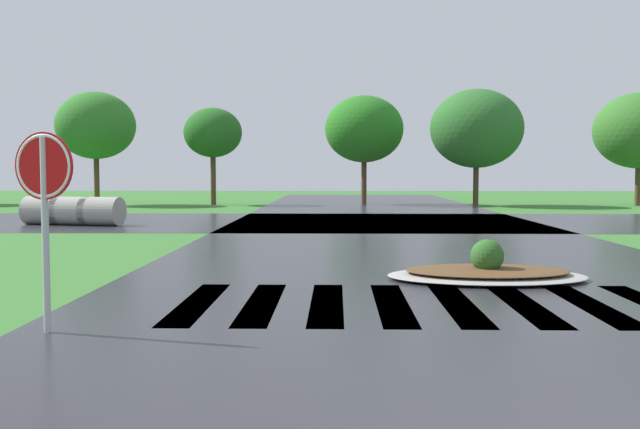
# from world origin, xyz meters

# --- Properties ---
(asphalt_roadway) EXTENTS (10.77, 80.00, 0.01)m
(asphalt_roadway) POSITION_xyz_m (0.00, 10.00, 0.00)
(asphalt_roadway) COLOR #2B2B30
(asphalt_roadway) RESTS_ON ground
(asphalt_cross_road) EXTENTS (90.00, 9.69, 0.01)m
(asphalt_cross_road) POSITION_xyz_m (0.00, 21.59, 0.00)
(asphalt_cross_road) COLOR #2B2B30
(asphalt_cross_road) RESTS_ON ground
(crosswalk_stripes) EXTENTS (7.65, 3.23, 0.01)m
(crosswalk_stripes) POSITION_xyz_m (0.00, 5.83, 0.00)
(crosswalk_stripes) COLOR white
(crosswalk_stripes) RESTS_ON ground
(stop_sign) EXTENTS (0.74, 0.24, 2.27)m
(stop_sign) POSITION_xyz_m (-4.94, 3.98, 1.68)
(stop_sign) COLOR #B2B5BA
(stop_sign) RESTS_ON ground
(median_island) EXTENTS (3.35, 2.06, 0.68)m
(median_island) POSITION_xyz_m (0.87, 8.10, 0.13)
(median_island) COLOR #9E9B93
(median_island) RESTS_ON ground
(drainage_pipe_stack) EXTENTS (3.60, 1.67, 0.96)m
(drainage_pipe_stack) POSITION_xyz_m (-10.55, 19.90, 0.48)
(drainage_pipe_stack) COLOR #9E9B93
(drainage_pipe_stack) RESTS_ON ground
(background_treeline) EXTENTS (41.12, 5.87, 6.01)m
(background_treeline) POSITION_xyz_m (-1.03, 33.77, 3.91)
(background_treeline) COLOR #4C3823
(background_treeline) RESTS_ON ground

